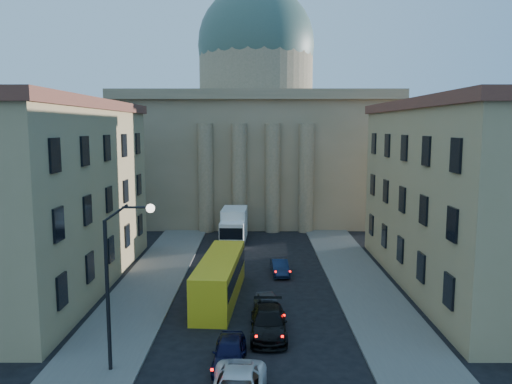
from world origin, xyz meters
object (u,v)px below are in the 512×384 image
(street_lamp, at_px, (117,273))
(car_left_near, at_px, (230,352))
(box_truck, at_px, (234,227))
(city_bus, at_px, (220,277))

(street_lamp, height_order, car_left_near, street_lamp)
(car_left_near, height_order, box_truck, box_truck)
(street_lamp, xyz_separation_m, city_bus, (4.35, 11.05, -3.61))
(car_left_near, xyz_separation_m, city_bus, (-1.25, 10.30, 0.95))
(car_left_near, xyz_separation_m, box_truck, (-1.07, 28.53, 0.99))
(street_lamp, bearing_deg, city_bus, 68.51)
(car_left_near, bearing_deg, street_lamp, -171.48)
(city_bus, distance_m, box_truck, 18.23)
(box_truck, bearing_deg, car_left_near, -85.51)
(street_lamp, relative_size, city_bus, 0.79)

